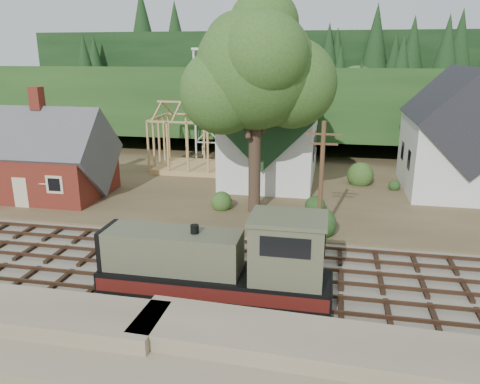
# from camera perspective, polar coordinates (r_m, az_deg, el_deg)

# --- Properties ---
(ground) EXTENTS (140.00, 140.00, 0.00)m
(ground) POSITION_cam_1_polar(r_m,az_deg,el_deg) (27.24, -6.01, -9.44)
(ground) COLOR #384C1E
(ground) RESTS_ON ground
(embankment) EXTENTS (64.00, 5.00, 1.60)m
(embankment) POSITION_cam_1_polar(r_m,az_deg,el_deg) (20.44, -13.37, -19.60)
(embankment) COLOR #7F7259
(embankment) RESTS_ON ground
(railroad_bed) EXTENTS (64.00, 11.00, 0.16)m
(railroad_bed) POSITION_cam_1_polar(r_m,az_deg,el_deg) (27.21, -6.01, -9.29)
(railroad_bed) COLOR #726B5B
(railroad_bed) RESTS_ON ground
(village_flat) EXTENTS (64.00, 26.00, 0.30)m
(village_flat) POSITION_cam_1_polar(r_m,az_deg,el_deg) (43.61, 0.87, 0.97)
(village_flat) COLOR brown
(village_flat) RESTS_ON ground
(hillside) EXTENTS (70.00, 28.96, 12.74)m
(hillside) POSITION_cam_1_polar(r_m,az_deg,el_deg) (66.82, 4.57, 6.30)
(hillside) COLOR #1E3F19
(hillside) RESTS_ON ground
(ridge) EXTENTS (80.00, 20.00, 12.00)m
(ridge) POSITION_cam_1_polar(r_m,az_deg,el_deg) (82.53, 5.89, 8.24)
(ridge) COLOR black
(ridge) RESTS_ON ground
(depot) EXTENTS (10.80, 7.41, 9.00)m
(depot) POSITION_cam_1_polar(r_m,az_deg,el_deg) (42.48, -22.74, 3.49)
(depot) COLOR maroon
(depot) RESTS_ON village_flat
(church) EXTENTS (8.40, 15.17, 13.00)m
(church) POSITION_cam_1_polar(r_m,az_deg,el_deg) (43.87, 3.89, 7.75)
(church) COLOR silver
(church) RESTS_ON village_flat
(farmhouse) EXTENTS (8.40, 10.80, 10.60)m
(farmhouse) POSITION_cam_1_polar(r_m,az_deg,el_deg) (44.19, 24.91, 5.90)
(farmhouse) COLOR silver
(farmhouse) RESTS_ON village_flat
(timber_frame) EXTENTS (8.20, 6.20, 6.99)m
(timber_frame) POSITION_cam_1_polar(r_m,az_deg,el_deg) (48.07, -5.35, 6.18)
(timber_frame) COLOR tan
(timber_frame) RESTS_ON village_flat
(lattice_tower) EXTENTS (3.20, 3.20, 12.12)m
(lattice_tower) POSITION_cam_1_polar(r_m,az_deg,el_deg) (53.09, -3.68, 14.56)
(lattice_tower) COLOR silver
(lattice_tower) RESTS_ON village_flat
(big_tree) EXTENTS (10.90, 8.40, 14.70)m
(big_tree) POSITION_cam_1_polar(r_m,az_deg,el_deg) (33.87, 2.19, 13.73)
(big_tree) COLOR #38281E
(big_tree) RESTS_ON village_flat
(telegraph_pole_near) EXTENTS (2.20, 0.28, 8.00)m
(telegraph_pole_near) POSITION_cam_1_polar(r_m,az_deg,el_deg) (29.55, 9.86, 1.31)
(telegraph_pole_near) COLOR #4C331E
(telegraph_pole_near) RESTS_ON ground
(locomotive) EXTENTS (11.30, 2.83, 4.54)m
(locomotive) POSITION_cam_1_polar(r_m,az_deg,el_deg) (23.12, -2.12, -8.73)
(locomotive) COLOR black
(locomotive) RESTS_ON railroad_bed
(car_blue) EXTENTS (3.20, 3.66, 1.19)m
(car_blue) POSITION_cam_1_polar(r_m,az_deg,el_deg) (40.75, -21.11, -0.22)
(car_blue) COLOR #506BAC
(car_blue) RESTS_ON village_flat
(patio_set) EXTENTS (2.24, 2.24, 2.50)m
(patio_set) POSITION_cam_1_polar(r_m,az_deg,el_deg) (39.51, -22.08, 1.48)
(patio_set) COLOR silver
(patio_set) RESTS_ON village_flat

